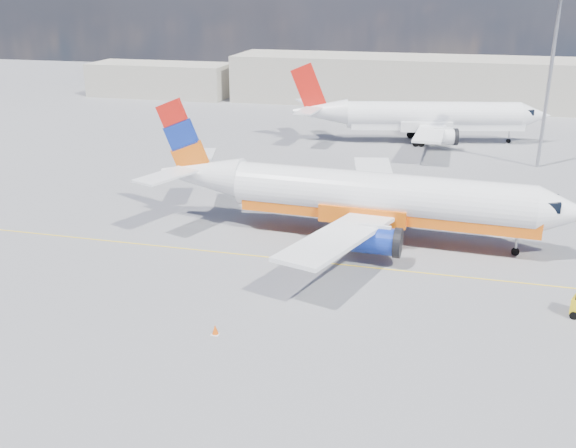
# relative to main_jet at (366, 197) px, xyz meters

# --- Properties ---
(ground) EXTENTS (240.00, 240.00, 0.00)m
(ground) POSITION_rel_main_jet_xyz_m (-2.21, -8.68, -3.61)
(ground) COLOR slate
(ground) RESTS_ON ground
(taxi_line) EXTENTS (70.00, 0.15, 0.01)m
(taxi_line) POSITION_rel_main_jet_xyz_m (-2.21, -5.68, -3.60)
(taxi_line) COLOR yellow
(taxi_line) RESTS_ON ground
(terminal_main) EXTENTS (70.00, 14.00, 8.00)m
(terminal_main) POSITION_rel_main_jet_xyz_m (2.79, 66.32, 0.39)
(terminal_main) COLOR #A79F8F
(terminal_main) RESTS_ON ground
(terminal_annex) EXTENTS (26.00, 10.00, 6.00)m
(terminal_annex) POSITION_rel_main_jet_xyz_m (-47.21, 63.32, -0.61)
(terminal_annex) COLOR #A79F8F
(terminal_annex) RESTS_ON ground
(main_jet) EXTENTS (35.71, 28.21, 10.82)m
(main_jet) POSITION_rel_main_jet_xyz_m (0.00, 0.00, 0.00)
(main_jet) COLOR white
(main_jet) RESTS_ON ground
(second_jet) EXTENTS (34.16, 26.28, 10.31)m
(second_jet) POSITION_rel_main_jet_xyz_m (2.77, 36.34, -0.17)
(second_jet) COLOR white
(second_jet) RESTS_ON ground
(traffic_cone) EXTENTS (0.46, 0.46, 0.64)m
(traffic_cone) POSITION_rel_main_jet_xyz_m (-6.43, -17.61, -3.30)
(traffic_cone) COLOR white
(traffic_cone) RESTS_ON ground
(floodlight_mast) EXTENTS (1.36, 1.36, 18.63)m
(floodlight_mast) POSITION_rel_main_jet_xyz_m (16.22, 27.07, 7.56)
(floodlight_mast) COLOR #9999A1
(floodlight_mast) RESTS_ON ground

